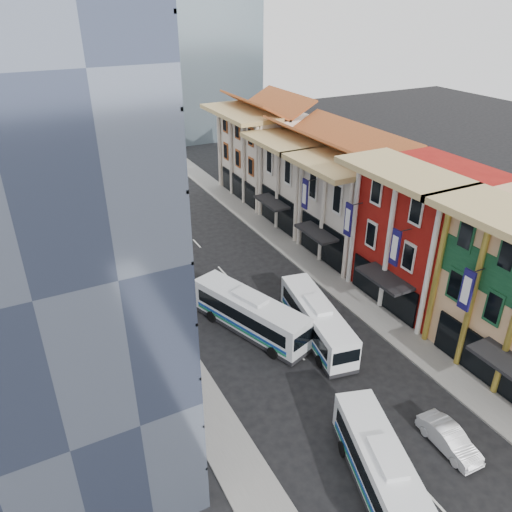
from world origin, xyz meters
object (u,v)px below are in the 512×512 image
office_tower (7,187)px  bus_right (317,320)px  bus_left_far (250,313)px  sedan_right (449,439)px  bus_left_near (384,476)px

office_tower → bus_right: 23.70m
bus_left_far → sedan_right: (5.37, -15.99, -1.05)m
office_tower → bus_right: bearing=-9.1°
bus_left_far → bus_right: bus_left_far is taller
sedan_right → bus_left_near: bearing=-170.4°
office_tower → bus_right: size_ratio=2.92×
bus_left_near → bus_right: bus_right is taller
bus_left_near → office_tower: bearing=148.3°
bus_left_far → bus_right: (4.33, -3.11, -0.11)m
office_tower → sedan_right: 29.57m
bus_left_far → sedan_right: bus_left_far is taller
office_tower → bus_left_near: bearing=-48.9°
sedan_right → office_tower: bearing=144.1°
office_tower → sedan_right: office_tower is taller
bus_left_near → bus_left_far: bus_left_far is taller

